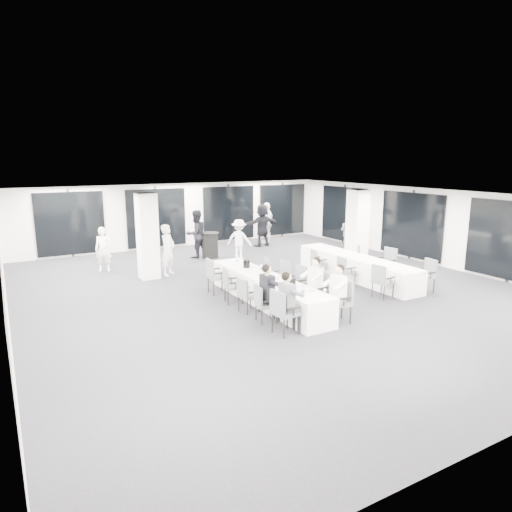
% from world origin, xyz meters
% --- Properties ---
extents(room, '(14.04, 16.04, 2.84)m').
position_xyz_m(room, '(0.89, 1.11, 1.39)').
color(room, black).
rests_on(room, ground).
extents(column_left, '(0.60, 0.60, 2.80)m').
position_xyz_m(column_left, '(-2.80, 3.20, 1.40)').
color(column_left, white).
rests_on(column_left, floor).
extents(column_right, '(0.60, 0.60, 2.80)m').
position_xyz_m(column_right, '(4.20, 1.00, 1.40)').
color(column_right, white).
rests_on(column_right, floor).
extents(banquet_table_main, '(0.90, 5.00, 0.75)m').
position_xyz_m(banquet_table_main, '(-0.81, -1.04, 0.38)').
color(banquet_table_main, white).
rests_on(banquet_table_main, floor).
extents(banquet_table_side, '(0.90, 5.00, 0.75)m').
position_xyz_m(banquet_table_side, '(3.09, -0.25, 0.38)').
color(banquet_table_side, white).
rests_on(banquet_table_side, floor).
extents(cocktail_table, '(0.73, 0.73, 1.01)m').
position_xyz_m(cocktail_table, '(0.23, 5.07, 0.51)').
color(cocktail_table, black).
rests_on(cocktail_table, floor).
extents(chair_main_left_near, '(0.57, 0.62, 1.04)m').
position_xyz_m(chair_main_left_near, '(-1.65, -3.15, 0.59)').
color(chair_main_left_near, '#585B60').
rests_on(chair_main_left_near, floor).
extents(chair_main_left_second, '(0.52, 0.56, 0.91)m').
position_xyz_m(chair_main_left_second, '(-1.64, -2.27, 0.52)').
color(chair_main_left_second, '#585B60').
rests_on(chair_main_left_second, floor).
extents(chair_main_left_mid, '(0.51, 0.55, 0.90)m').
position_xyz_m(chair_main_left_mid, '(-1.64, -1.42, 0.51)').
color(chair_main_left_mid, '#585B60').
rests_on(chair_main_left_mid, floor).
extents(chair_main_left_fourth, '(0.59, 0.61, 0.96)m').
position_xyz_m(chair_main_left_fourth, '(-1.64, -0.52, 0.55)').
color(chair_main_left_fourth, '#585B60').
rests_on(chair_main_left_fourth, floor).
extents(chair_main_left_far, '(0.55, 0.61, 1.04)m').
position_xyz_m(chair_main_left_far, '(-1.65, 0.49, 0.59)').
color(chair_main_left_far, '#585B60').
rests_on(chair_main_left_far, floor).
extents(chair_main_right_near, '(0.62, 0.65, 1.03)m').
position_xyz_m(chair_main_right_near, '(0.03, -3.17, 0.59)').
color(chair_main_right_near, '#585B60').
rests_on(chair_main_right_near, floor).
extents(chair_main_right_second, '(0.53, 0.60, 1.04)m').
position_xyz_m(chair_main_right_second, '(0.03, -2.24, 0.60)').
color(chair_main_right_second, '#585B60').
rests_on(chair_main_right_second, floor).
extents(chair_main_right_mid, '(0.52, 0.58, 1.00)m').
position_xyz_m(chair_main_right_mid, '(0.03, -1.29, 0.57)').
color(chair_main_right_mid, '#585B60').
rests_on(chair_main_right_mid, floor).
extents(chair_main_right_fourth, '(0.53, 0.58, 0.98)m').
position_xyz_m(chair_main_right_fourth, '(0.02, -0.51, 0.56)').
color(chair_main_right_fourth, '#585B60').
rests_on(chair_main_right_fourth, floor).
extents(chair_main_right_far, '(0.52, 0.54, 0.86)m').
position_xyz_m(chair_main_right_far, '(0.01, 0.55, 0.49)').
color(chair_main_right_far, '#585B60').
rests_on(chair_main_right_far, floor).
extents(chair_side_left_near, '(0.54, 0.59, 0.97)m').
position_xyz_m(chair_side_left_near, '(2.25, -2.23, 0.55)').
color(chair_side_left_near, '#585B60').
rests_on(chair_side_left_near, floor).
extents(chair_side_left_mid, '(0.48, 0.53, 0.89)m').
position_xyz_m(chair_side_left_mid, '(2.26, -0.65, 0.51)').
color(chair_side_left_mid, '#585B60').
rests_on(chair_side_left_mid, floor).
extents(chair_side_left_far, '(0.51, 0.54, 0.87)m').
position_xyz_m(chair_side_left_far, '(2.26, 0.77, 0.49)').
color(chair_side_left_far, '#585B60').
rests_on(chair_side_left_far, floor).
extents(chair_side_right_near, '(0.54, 0.59, 0.97)m').
position_xyz_m(chair_side_right_near, '(3.92, -2.39, 0.55)').
color(chair_side_right_near, '#585B60').
rests_on(chair_side_right_near, floor).
extents(chair_side_right_mid, '(0.55, 0.61, 1.03)m').
position_xyz_m(chair_side_right_mid, '(3.93, -0.79, 0.59)').
color(chair_side_right_mid, '#585B60').
rests_on(chair_side_right_mid, floor).
extents(chair_side_right_far, '(0.47, 0.52, 0.87)m').
position_xyz_m(chair_side_right_far, '(3.91, 0.86, 0.50)').
color(chair_side_right_far, '#585B60').
rests_on(chair_side_right_far, floor).
extents(seated_guest_a, '(0.50, 0.38, 1.44)m').
position_xyz_m(seated_guest_a, '(-1.48, -3.14, 0.81)').
color(seated_guest_a, '#525359').
rests_on(seated_guest_a, floor).
extents(seated_guest_b, '(0.50, 0.38, 1.44)m').
position_xyz_m(seated_guest_b, '(-1.48, -2.28, 0.81)').
color(seated_guest_b, black).
rests_on(seated_guest_b, floor).
extents(seated_guest_c, '(0.50, 0.38, 1.44)m').
position_xyz_m(seated_guest_c, '(-0.15, -3.15, 0.81)').
color(seated_guest_c, white).
rests_on(seated_guest_c, floor).
extents(seated_guest_d, '(0.50, 0.38, 1.44)m').
position_xyz_m(seated_guest_d, '(-0.15, -2.24, 0.81)').
color(seated_guest_d, white).
rests_on(seated_guest_d, floor).
extents(standing_guest_a, '(0.92, 0.90, 1.96)m').
position_xyz_m(standing_guest_a, '(-2.12, 3.25, 0.98)').
color(standing_guest_a, white).
rests_on(standing_guest_a, floor).
extents(standing_guest_b, '(1.17, 0.89, 2.15)m').
position_xyz_m(standing_guest_b, '(-0.22, 5.38, 1.08)').
color(standing_guest_b, black).
rests_on(standing_guest_b, floor).
extents(standing_guest_c, '(1.22, 1.22, 1.77)m').
position_xyz_m(standing_guest_c, '(1.15, 4.33, 0.88)').
color(standing_guest_c, white).
rests_on(standing_guest_c, floor).
extents(standing_guest_d, '(1.44, 1.27, 2.14)m').
position_xyz_m(standing_guest_d, '(3.86, 6.71, 1.07)').
color(standing_guest_d, white).
rests_on(standing_guest_d, floor).
extents(standing_guest_f, '(2.02, 0.90, 2.15)m').
position_xyz_m(standing_guest_f, '(3.28, 6.17, 1.08)').
color(standing_guest_f, black).
rests_on(standing_guest_f, floor).
extents(standing_guest_g, '(0.77, 0.68, 1.76)m').
position_xyz_m(standing_guest_g, '(-3.89, 4.91, 0.88)').
color(standing_guest_g, white).
rests_on(standing_guest_g, floor).
extents(standing_guest_h, '(0.71, 0.94, 1.74)m').
position_xyz_m(standing_guest_h, '(6.20, 3.76, 0.87)').
color(standing_guest_h, '#525359').
rests_on(standing_guest_h, floor).
extents(ice_bucket_near, '(0.23, 0.23, 0.26)m').
position_xyz_m(ice_bucket_near, '(-0.85, -2.28, 0.88)').
color(ice_bucket_near, black).
rests_on(ice_bucket_near, banquet_table_main).
extents(ice_bucket_far, '(0.20, 0.20, 0.23)m').
position_xyz_m(ice_bucket_far, '(-0.78, 0.16, 0.86)').
color(ice_bucket_far, black).
rests_on(ice_bucket_far, banquet_table_main).
extents(water_bottle_a, '(0.08, 0.08, 0.24)m').
position_xyz_m(water_bottle_a, '(-0.96, -2.93, 0.87)').
color(water_bottle_a, silver).
rests_on(water_bottle_a, banquet_table_main).
extents(water_bottle_b, '(0.06, 0.06, 0.20)m').
position_xyz_m(water_bottle_b, '(-0.63, -0.43, 0.85)').
color(water_bottle_b, silver).
rests_on(water_bottle_b, banquet_table_main).
extents(water_bottle_c, '(0.07, 0.07, 0.21)m').
position_xyz_m(water_bottle_c, '(-0.77, 0.77, 0.85)').
color(water_bottle_c, silver).
rests_on(water_bottle_c, banquet_table_main).
extents(plate_a, '(0.19, 0.19, 0.03)m').
position_xyz_m(plate_a, '(-0.91, -2.49, 0.76)').
color(plate_a, white).
rests_on(plate_a, banquet_table_main).
extents(plate_b, '(0.19, 0.19, 0.03)m').
position_xyz_m(plate_b, '(-0.59, -2.79, 0.76)').
color(plate_b, white).
rests_on(plate_b, banquet_table_main).
extents(plate_c, '(0.22, 0.22, 0.03)m').
position_xyz_m(plate_c, '(-0.70, -1.39, 0.76)').
color(plate_c, white).
rests_on(plate_c, banquet_table_main).
extents(wine_glass, '(0.08, 0.08, 0.20)m').
position_xyz_m(wine_glass, '(-0.57, -3.26, 0.90)').
color(wine_glass, silver).
rests_on(wine_glass, banquet_table_main).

